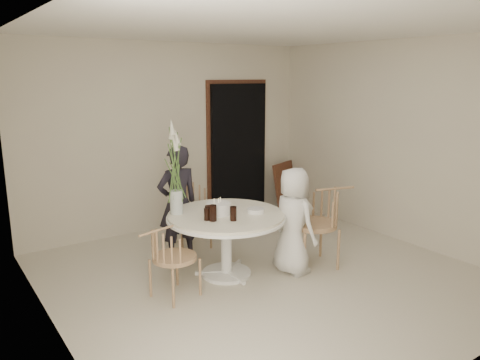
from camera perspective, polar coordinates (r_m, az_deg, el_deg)
ground at (r=5.46m, az=2.95°, el=-11.48°), size 4.50×4.50×0.00m
room_shell at (r=5.02m, az=3.17°, el=5.63°), size 4.50×4.50×4.50m
doorway at (r=7.53m, az=-0.21°, el=3.64°), size 1.00×0.10×2.10m
door_trim at (r=7.55m, az=-0.38°, el=4.13°), size 1.12×0.03×2.22m
table at (r=5.24m, az=-1.69°, el=-5.31°), size 1.33×1.33×0.73m
picture_frame at (r=7.95m, az=5.53°, el=-0.73°), size 0.62×0.38×0.79m
chair_far at (r=6.31m, az=-6.19°, el=-2.90°), size 0.53×0.56×0.85m
chair_right at (r=5.64m, az=10.23°, el=-4.23°), size 0.66×0.63×0.95m
chair_left at (r=4.76m, az=-9.02°, el=-8.76°), size 0.53×0.50×0.78m
girl at (r=5.74m, az=-7.60°, el=-2.81°), size 0.53×0.36×1.43m
boy at (r=5.35m, az=6.53°, el=-5.01°), size 0.43×0.62×1.23m
birthday_cake at (r=5.17m, az=-2.62°, el=-3.49°), size 0.27×0.27×0.18m
cola_tumbler_a at (r=5.01m, az=-3.91°, el=-3.94°), size 0.07×0.07×0.15m
cola_tumbler_b at (r=4.94m, az=-0.83°, el=-4.12°), size 0.08×0.08×0.15m
cola_tumbler_c at (r=4.94m, az=-3.32°, el=-4.04°), size 0.11×0.11×0.17m
cola_tumbler_d at (r=4.97m, az=-4.06°, el=-4.18°), size 0.08×0.08×0.13m
plate_stack at (r=5.24m, az=1.95°, el=-3.74°), size 0.25×0.25×0.05m
flower_vase at (r=5.14m, az=-7.87°, el=0.92°), size 0.14×0.14×1.05m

